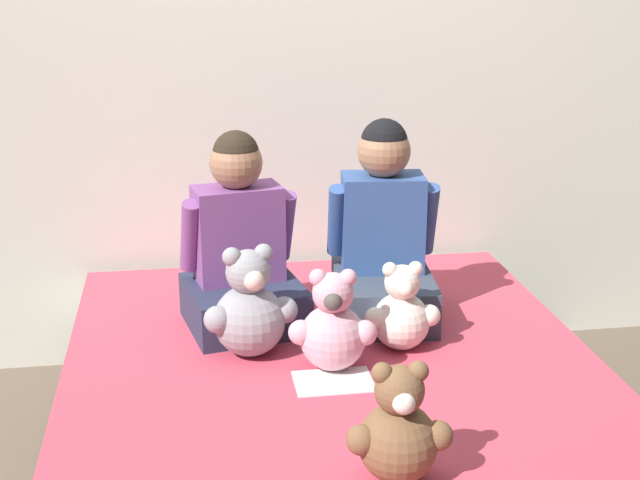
{
  "coord_description": "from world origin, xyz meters",
  "views": [
    {
      "loc": [
        -0.39,
        -2.12,
        1.48
      ],
      "look_at": [
        0.0,
        0.36,
        0.66
      ],
      "focal_mm": 50.0,
      "sensor_mm": 36.0,
      "label": 1
    }
  ],
  "objects_px": {
    "bed": "(340,443)",
    "sign_card": "(333,381)",
    "child_on_right": "(383,240)",
    "teddy_bear_held_by_right_child": "(402,313)",
    "child_on_left": "(240,251)",
    "teddy_bear_at_foot_of_bed": "(398,431)",
    "teddy_bear_held_by_left_child": "(249,310)",
    "teddy_bear_between_children": "(333,328)"
  },
  "relations": [
    {
      "from": "bed",
      "to": "child_on_right",
      "type": "height_order",
      "value": "child_on_right"
    },
    {
      "from": "teddy_bear_held_by_left_child",
      "to": "sign_card",
      "type": "distance_m",
      "value": 0.32
    },
    {
      "from": "child_on_right",
      "to": "teddy_bear_at_foot_of_bed",
      "type": "distance_m",
      "value": 0.95
    },
    {
      "from": "teddy_bear_held_by_right_child",
      "to": "teddy_bear_at_foot_of_bed",
      "type": "bearing_deg",
      "value": -102.72
    },
    {
      "from": "child_on_left",
      "to": "child_on_right",
      "type": "bearing_deg",
      "value": -10.28
    },
    {
      "from": "bed",
      "to": "teddy_bear_held_by_right_child",
      "type": "relative_size",
      "value": 7.44
    },
    {
      "from": "child_on_left",
      "to": "teddy_bear_between_children",
      "type": "distance_m",
      "value": 0.44
    },
    {
      "from": "child_on_left",
      "to": "sign_card",
      "type": "bearing_deg",
      "value": -75.71
    },
    {
      "from": "child_on_left",
      "to": "child_on_right",
      "type": "height_order",
      "value": "child_on_right"
    },
    {
      "from": "bed",
      "to": "sign_card",
      "type": "bearing_deg",
      "value": -159.1
    },
    {
      "from": "teddy_bear_held_by_left_child",
      "to": "teddy_bear_held_by_right_child",
      "type": "xyz_separation_m",
      "value": [
        0.43,
        -0.03,
        -0.03
      ]
    },
    {
      "from": "teddy_bear_held_by_left_child",
      "to": "sign_card",
      "type": "relative_size",
      "value": 1.54
    },
    {
      "from": "child_on_left",
      "to": "teddy_bear_at_foot_of_bed",
      "type": "relative_size",
      "value": 2.15
    },
    {
      "from": "bed",
      "to": "child_on_left",
      "type": "relative_size",
      "value": 3.28
    },
    {
      "from": "child_on_left",
      "to": "teddy_bear_held_by_right_child",
      "type": "distance_m",
      "value": 0.53
    },
    {
      "from": "bed",
      "to": "sign_card",
      "type": "xyz_separation_m",
      "value": [
        -0.02,
        -0.01,
        0.19
      ]
    },
    {
      "from": "child_on_left",
      "to": "teddy_bear_at_foot_of_bed",
      "type": "bearing_deg",
      "value": -84.54
    },
    {
      "from": "child_on_right",
      "to": "sign_card",
      "type": "height_order",
      "value": "child_on_right"
    },
    {
      "from": "child_on_left",
      "to": "sign_card",
      "type": "distance_m",
      "value": 0.54
    },
    {
      "from": "teddy_bear_held_by_left_child",
      "to": "teddy_bear_at_foot_of_bed",
      "type": "distance_m",
      "value": 0.73
    },
    {
      "from": "teddy_bear_at_foot_of_bed",
      "to": "bed",
      "type": "bearing_deg",
      "value": 97.26
    },
    {
      "from": "bed",
      "to": "teddy_bear_held_by_right_child",
      "type": "xyz_separation_m",
      "value": [
        0.21,
        0.18,
        0.3
      ]
    },
    {
      "from": "teddy_bear_between_children",
      "to": "teddy_bear_held_by_left_child",
      "type": "bearing_deg",
      "value": 158.94
    },
    {
      "from": "teddy_bear_held_by_left_child",
      "to": "child_on_left",
      "type": "bearing_deg",
      "value": 79.61
    },
    {
      "from": "child_on_left",
      "to": "child_on_right",
      "type": "relative_size",
      "value": 0.97
    },
    {
      "from": "child_on_right",
      "to": "sign_card",
      "type": "bearing_deg",
      "value": -111.53
    },
    {
      "from": "bed",
      "to": "teddy_bear_between_children",
      "type": "relative_size",
      "value": 6.77
    },
    {
      "from": "child_on_left",
      "to": "teddy_bear_at_foot_of_bed",
      "type": "height_order",
      "value": "child_on_left"
    },
    {
      "from": "bed",
      "to": "child_on_left",
      "type": "distance_m",
      "value": 0.65
    },
    {
      "from": "teddy_bear_between_children",
      "to": "sign_card",
      "type": "relative_size",
      "value": 1.38
    },
    {
      "from": "child_on_right",
      "to": "teddy_bear_at_foot_of_bed",
      "type": "height_order",
      "value": "child_on_right"
    },
    {
      "from": "child_on_left",
      "to": "teddy_bear_held_by_left_child",
      "type": "bearing_deg",
      "value": -99.53
    },
    {
      "from": "child_on_left",
      "to": "teddy_bear_held_by_right_child",
      "type": "bearing_deg",
      "value": -41.76
    },
    {
      "from": "teddy_bear_held_by_left_child",
      "to": "bed",
      "type": "bearing_deg",
      "value": -53.7
    },
    {
      "from": "child_on_left",
      "to": "teddy_bear_between_children",
      "type": "height_order",
      "value": "child_on_left"
    },
    {
      "from": "child_on_right",
      "to": "child_on_left",
      "type": "bearing_deg",
      "value": -173.61
    },
    {
      "from": "bed",
      "to": "sign_card",
      "type": "distance_m",
      "value": 0.2
    },
    {
      "from": "child_on_right",
      "to": "teddy_bear_held_by_right_child",
      "type": "height_order",
      "value": "child_on_right"
    },
    {
      "from": "teddy_bear_held_by_right_child",
      "to": "teddy_bear_at_foot_of_bed",
      "type": "xyz_separation_m",
      "value": [
        -0.17,
        -0.65,
        0.01
      ]
    },
    {
      "from": "teddy_bear_between_children",
      "to": "teddy_bear_at_foot_of_bed",
      "type": "relative_size",
      "value": 1.04
    },
    {
      "from": "child_on_right",
      "to": "teddy_bear_held_by_left_child",
      "type": "bearing_deg",
      "value": -145.48
    },
    {
      "from": "bed",
      "to": "child_on_right",
      "type": "distance_m",
      "value": 0.65
    }
  ]
}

